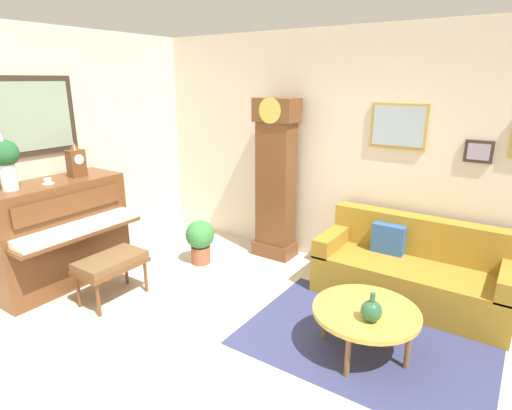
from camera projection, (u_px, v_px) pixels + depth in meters
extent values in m
cube|color=beige|center=(209.00, 360.00, 3.50)|extent=(6.40, 6.00, 0.10)
cube|color=beige|center=(20.00, 159.00, 4.47)|extent=(0.10, 4.90, 2.80)
cube|color=#33281E|center=(26.00, 117.00, 4.38)|extent=(0.03, 1.10, 0.84)
cube|color=gray|center=(27.00, 117.00, 4.37)|extent=(0.01, 0.98, 0.72)
cube|color=beige|center=(334.00, 151.00, 4.98)|extent=(5.30, 0.10, 2.80)
cube|color=#33281E|center=(479.00, 152.00, 4.06)|extent=(0.26, 0.03, 0.22)
cube|color=#998EA8|center=(479.00, 152.00, 4.05)|extent=(0.20, 0.01, 0.16)
cube|color=#B28E3D|center=(398.00, 126.00, 4.43)|extent=(0.60, 0.03, 0.48)
cube|color=#9EB2C1|center=(398.00, 126.00, 4.41)|extent=(0.54, 0.01, 0.42)
cube|color=navy|center=(365.00, 341.00, 3.67)|extent=(2.10, 1.50, 0.01)
cube|color=brown|center=(58.00, 233.00, 4.60)|extent=(0.60, 1.44, 1.18)
cube|color=brown|center=(80.00, 233.00, 4.34)|extent=(0.28, 1.38, 0.04)
cube|color=white|center=(79.00, 228.00, 4.32)|extent=(0.26, 1.32, 0.08)
cube|color=brown|center=(70.00, 204.00, 4.31)|extent=(0.03, 1.20, 0.20)
cube|color=brown|center=(111.00, 266.00, 4.27)|extent=(0.42, 0.70, 0.04)
cube|color=brown|center=(111.00, 261.00, 4.26)|extent=(0.40, 0.68, 0.08)
cylinder|color=brown|center=(98.00, 300.00, 4.01)|extent=(0.04, 0.04, 0.36)
cylinder|color=brown|center=(146.00, 276.00, 4.49)|extent=(0.04, 0.04, 0.36)
cylinder|color=brown|center=(78.00, 291.00, 4.18)|extent=(0.04, 0.04, 0.36)
cylinder|color=brown|center=(126.00, 269.00, 4.66)|extent=(0.04, 0.04, 0.36)
cube|color=brown|center=(275.00, 248.00, 5.47)|extent=(0.52, 0.34, 0.18)
cube|color=brown|center=(276.00, 190.00, 5.23)|extent=(0.44, 0.28, 1.78)
cube|color=brown|center=(277.00, 110.00, 4.94)|extent=(0.52, 0.32, 0.28)
cylinder|color=gold|center=(270.00, 111.00, 4.82)|extent=(0.30, 0.02, 0.30)
cylinder|color=gold|center=(274.00, 186.00, 5.18)|extent=(0.03, 0.03, 0.70)
cube|color=olive|center=(410.00, 282.00, 4.29)|extent=(1.90, 0.80, 0.42)
cube|color=olive|center=(421.00, 237.00, 4.41)|extent=(1.90, 0.20, 0.44)
cube|color=olive|center=(334.00, 239.00, 4.67)|extent=(0.18, 0.80, 0.20)
cube|color=olive|center=(510.00, 278.00, 3.75)|extent=(0.18, 0.80, 0.20)
cube|color=#2D5699|center=(388.00, 239.00, 4.46)|extent=(0.34, 0.12, 0.32)
cylinder|color=gold|center=(366.00, 312.00, 3.41)|extent=(0.88, 0.88, 0.04)
torus|color=brown|center=(366.00, 312.00, 3.41)|extent=(0.88, 0.88, 0.04)
cylinder|color=brown|center=(378.00, 314.00, 3.76)|extent=(0.04, 0.04, 0.37)
cylinder|color=brown|center=(408.00, 348.00, 3.28)|extent=(0.04, 0.04, 0.37)
cylinder|color=brown|center=(348.00, 356.00, 3.19)|extent=(0.04, 0.04, 0.37)
cylinder|color=brown|center=(325.00, 320.00, 3.66)|extent=(0.04, 0.04, 0.37)
cube|color=brown|center=(76.00, 163.00, 4.62)|extent=(0.12, 0.18, 0.30)
cylinder|color=white|center=(79.00, 159.00, 4.57)|extent=(0.01, 0.11, 0.11)
cone|color=brown|center=(74.00, 146.00, 4.57)|extent=(0.10, 0.10, 0.08)
cylinder|color=silver|center=(9.00, 177.00, 4.04)|extent=(0.15, 0.15, 0.26)
sphere|color=#235B2D|center=(5.00, 153.00, 3.97)|extent=(0.26, 0.26, 0.26)
cone|color=#D199B7|center=(1.00, 140.00, 3.90)|extent=(0.06, 0.06, 0.16)
cylinder|color=white|center=(48.00, 184.00, 4.32)|extent=(0.12, 0.12, 0.01)
cylinder|color=white|center=(48.00, 181.00, 4.32)|extent=(0.08, 0.08, 0.06)
cylinder|color=#234C33|center=(371.00, 320.00, 3.25)|extent=(0.09, 0.09, 0.01)
sphere|color=#285638|center=(371.00, 311.00, 3.22)|extent=(0.17, 0.17, 0.17)
cylinder|color=#285638|center=(373.00, 298.00, 3.19)|extent=(0.04, 0.04, 0.08)
cylinder|color=#935138|center=(201.00, 254.00, 5.22)|extent=(0.24, 0.24, 0.22)
sphere|color=#387F3D|center=(200.00, 234.00, 5.14)|extent=(0.36, 0.36, 0.36)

